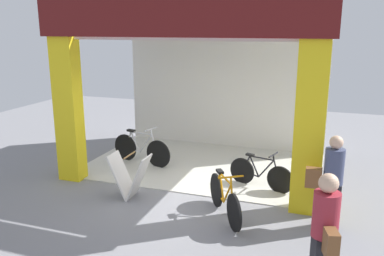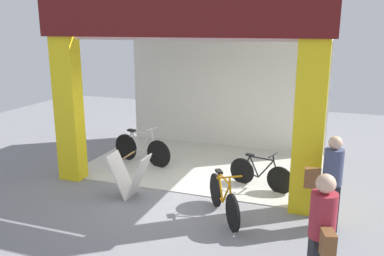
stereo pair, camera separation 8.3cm
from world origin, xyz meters
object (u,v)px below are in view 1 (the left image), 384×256
pedestrian_0 (325,234)px  sandwich_board_sign (130,176)px  bicycle_parked_0 (225,199)px  pedestrian_1 (331,182)px  bicycle_inside_0 (260,174)px  bicycle_inside_1 (141,149)px

pedestrian_0 → sandwich_board_sign: bearing=153.1°
bicycle_parked_0 → pedestrian_1: size_ratio=0.85×
pedestrian_1 → bicycle_parked_0: bearing=-173.3°
bicycle_parked_0 → pedestrian_0: size_ratio=0.86×
bicycle_inside_0 → bicycle_inside_1: bearing=169.0°
bicycle_inside_0 → bicycle_parked_0: (-0.37, -1.53, 0.03)m
bicycle_inside_0 → bicycle_parked_0: bearing=-103.6°
bicycle_inside_0 → pedestrian_0: size_ratio=0.87×
bicycle_inside_0 → pedestrian_0: bearing=-67.5°
bicycle_parked_0 → pedestrian_1: bearing=6.7°
bicycle_inside_0 → bicycle_inside_1: bicycle_inside_1 is taller
pedestrian_0 → pedestrian_1: bearing=88.4°
bicycle_inside_1 → pedestrian_0: pedestrian_0 is taller
sandwich_board_sign → pedestrian_0: 4.11m
pedestrian_1 → bicycle_inside_0: bearing=135.8°
bicycle_parked_0 → pedestrian_0: (1.68, -1.63, 0.48)m
bicycle_inside_0 → sandwich_board_sign: sandwich_board_sign is taller
pedestrian_0 → bicycle_inside_0: bearing=112.5°
bicycle_inside_1 → bicycle_parked_0: size_ratio=1.22×
pedestrian_1 → bicycle_inside_1: bearing=156.5°
bicycle_inside_1 → bicycle_parked_0: 3.41m
bicycle_inside_0 → bicycle_parked_0: bicycle_parked_0 is taller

